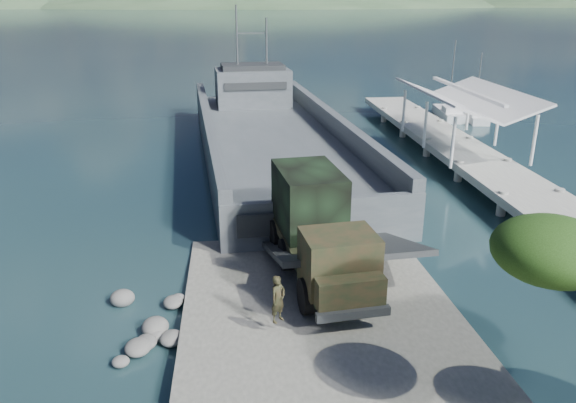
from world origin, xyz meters
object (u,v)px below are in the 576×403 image
at_px(landing_craft, 272,145).
at_px(military_truck, 317,227).
at_px(pier, 467,145).
at_px(sailboat_far, 449,114).
at_px(soldier, 278,309).
at_px(sailboat_near, 475,117).

distance_m(landing_craft, military_truck, 19.18).
distance_m(pier, military_truck, 19.79).
xyz_separation_m(pier, sailboat_far, (5.15, 16.29, -1.20)).
relative_size(pier, military_truck, 5.03).
distance_m(pier, landing_craft, 13.63).
height_order(soldier, sailboat_near, sailboat_near).
bearing_deg(military_truck, landing_craft, 84.78).
height_order(soldier, sailboat_far, sailboat_far).
distance_m(military_truck, soldier, 4.77).
height_order(pier, sailboat_far, sailboat_far).
bearing_deg(pier, soldier, -127.13).
height_order(landing_craft, soldier, landing_craft).
bearing_deg(sailboat_near, soldier, -112.45).
xyz_separation_m(landing_craft, soldier, (-1.63, -23.31, 0.41)).
distance_m(military_truck, sailboat_far, 36.22).
xyz_separation_m(military_truck, soldier, (-1.97, -4.20, -1.13)).
xyz_separation_m(pier, soldier, (-14.66, -19.36, -0.26)).
relative_size(military_truck, sailboat_far, 1.17).
xyz_separation_m(landing_craft, sailboat_near, (20.21, 10.90, -0.58)).
bearing_deg(landing_craft, sailboat_near, 24.01).
relative_size(pier, landing_craft, 1.14).
distance_m(pier, sailboat_near, 16.54).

